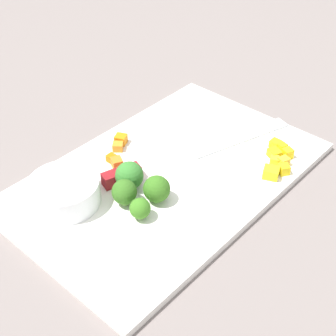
{
  "coord_description": "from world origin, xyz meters",
  "views": [
    {
      "loc": [
        -0.45,
        -0.4,
        0.5
      ],
      "look_at": [
        0.0,
        0.0,
        0.02
      ],
      "focal_mm": 53.29,
      "sensor_mm": 36.0,
      "label": 1
    }
  ],
  "objects": [
    {
      "name": "pepper_dice_0",
      "position": [
        0.14,
        -0.12,
        0.02
      ],
      "size": [
        0.02,
        0.02,
        0.01
      ],
      "primitive_type": "cube",
      "rotation": [
        0.0,
        0.0,
        2.87
      ],
      "color": "yellow",
      "rests_on": "cutting_board"
    },
    {
      "name": "carrot_dice_1",
      "position": [
        -0.04,
        0.09,
        0.02
      ],
      "size": [
        0.01,
        0.02,
        0.01
      ],
      "primitive_type": "cube",
      "rotation": [
        0.0,
        0.0,
        0.01
      ],
      "color": "orange",
      "rests_on": "cutting_board"
    },
    {
      "name": "pepper_dice_3",
      "position": [
        0.17,
        -0.09,
        0.02
      ],
      "size": [
        0.02,
        0.02,
        0.01
      ],
      "primitive_type": "cube",
      "rotation": [
        0.0,
        0.0,
        1.57
      ],
      "color": "yellow",
      "rests_on": "cutting_board"
    },
    {
      "name": "pepper_dice_4",
      "position": [
        0.17,
        -0.1,
        0.02
      ],
      "size": [
        0.02,
        0.02,
        0.01
      ],
      "primitive_type": "cube",
      "rotation": [
        0.0,
        0.0,
        1.33
      ],
      "color": "yellow",
      "rests_on": "cutting_board"
    },
    {
      "name": "carrot_dice_2",
      "position": [
        -0.04,
        0.07,
        0.02
      ],
      "size": [
        0.02,
        0.02,
        0.02
      ],
      "primitive_type": "cube",
      "rotation": [
        0.0,
        0.0,
        2.67
      ],
      "color": "orange",
      "rests_on": "cutting_board"
    },
    {
      "name": "broccoli_floret_2",
      "position": [
        -0.06,
        0.02,
        0.03
      ],
      "size": [
        0.04,
        0.04,
        0.04
      ],
      "color": "#87B761",
      "rests_on": "cutting_board"
    },
    {
      "name": "chef_knife",
      "position": [
        0.02,
        0.01,
        0.02
      ],
      "size": [
        0.34,
        0.13,
        0.02
      ],
      "rotation": [
        0.0,
        0.0,
        5.97
      ],
      "color": "silver",
      "rests_on": "cutting_board"
    },
    {
      "name": "broccoli_floret_1",
      "position": [
        -0.09,
        0.0,
        0.03
      ],
      "size": [
        0.04,
        0.04,
        0.04
      ],
      "color": "#86BA5C",
      "rests_on": "cutting_board"
    },
    {
      "name": "prep_bowl",
      "position": [
        -0.15,
        0.07,
        0.03
      ],
      "size": [
        0.1,
        0.1,
        0.04
      ],
      "primitive_type": "cylinder",
      "color": "white",
      "rests_on": "cutting_board"
    },
    {
      "name": "pepper_dice_1",
      "position": [
        0.1,
        -0.12,
        0.02
      ],
      "size": [
        0.03,
        0.03,
        0.02
      ],
      "primitive_type": "cube",
      "rotation": [
        0.0,
        0.0,
        1.98
      ],
      "color": "yellow",
      "rests_on": "cutting_board"
    },
    {
      "name": "pepper_dice_7",
      "position": [
        0.16,
        -0.12,
        0.02
      ],
      "size": [
        0.02,
        0.02,
        0.02
      ],
      "primitive_type": "cube",
      "rotation": [
        0.0,
        0.0,
        1.21
      ],
      "color": "yellow",
      "rests_on": "cutting_board"
    },
    {
      "name": "pepper_dice_6",
      "position": [
        0.12,
        -0.13,
        0.02
      ],
      "size": [
        0.02,
        0.02,
        0.02
      ],
      "primitive_type": "cube",
      "rotation": [
        0.0,
        0.0,
        0.97
      ],
      "color": "yellow",
      "rests_on": "cutting_board"
    },
    {
      "name": "ground_plane",
      "position": [
        0.0,
        0.0,
        0.0
      ],
      "size": [
        4.0,
        4.0,
        0.0
      ],
      "primitive_type": "plane",
      "color": "slate"
    },
    {
      "name": "pepper_dice_2",
      "position": [
        0.15,
        -0.1,
        0.02
      ],
      "size": [
        0.02,
        0.02,
        0.01
      ],
      "primitive_type": "cube",
      "rotation": [
        0.0,
        0.0,
        1.16
      ],
      "color": "yellow",
      "rests_on": "cutting_board"
    },
    {
      "name": "broccoli_floret_3",
      "position": [
        -0.1,
        -0.04,
        0.03
      ],
      "size": [
        0.03,
        0.03,
        0.03
      ],
      "color": "#88B762",
      "rests_on": "cutting_board"
    },
    {
      "name": "pepper_dice_5",
      "position": [
        0.13,
        -0.11,
        0.02
      ],
      "size": [
        0.02,
        0.02,
        0.01
      ],
      "primitive_type": "cube",
      "rotation": [
        0.0,
        0.0,
        2.04
      ],
      "color": "yellow",
      "rests_on": "cutting_board"
    },
    {
      "name": "carrot_dice_3",
      "position": [
        -0.01,
        0.1,
        0.02
      ],
      "size": [
        0.02,
        0.02,
        0.01
      ],
      "primitive_type": "cube",
      "rotation": [
        0.0,
        0.0,
        0.69
      ],
      "color": "orange",
      "rests_on": "cutting_board"
    },
    {
      "name": "cutting_board",
      "position": [
        0.0,
        0.0,
        0.01
      ],
      "size": [
        0.49,
        0.31,
        0.01
      ],
      "primitive_type": "cube",
      "color": "white",
      "rests_on": "ground_plane"
    },
    {
      "name": "carrot_dice_0",
      "position": [
        0.01,
        0.11,
        0.02
      ],
      "size": [
        0.02,
        0.02,
        0.02
      ],
      "primitive_type": "cube",
      "rotation": [
        0.0,
        0.0,
        0.45
      ],
      "color": "orange",
      "rests_on": "cutting_board"
    },
    {
      "name": "broccoli_floret_0",
      "position": [
        -0.06,
        -0.03,
        0.03
      ],
      "size": [
        0.04,
        0.04,
        0.04
      ],
      "color": "#89B86A",
      "rests_on": "cutting_board"
    }
  ]
}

